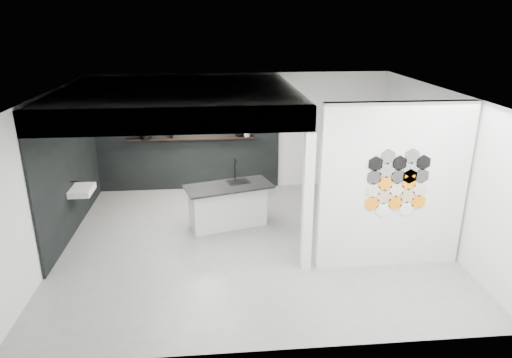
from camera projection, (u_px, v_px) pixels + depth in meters
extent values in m
cube|color=slate|center=(252.00, 242.00, 8.63)|extent=(7.00, 6.00, 0.01)
cube|color=silver|center=(393.00, 187.00, 7.42)|extent=(2.45, 0.15, 2.80)
cube|color=black|center=(188.00, 143.00, 10.91)|extent=(4.40, 0.04, 2.35)
cube|color=black|center=(70.00, 171.00, 8.87)|extent=(0.04, 4.00, 2.35)
cube|color=silver|center=(179.00, 99.00, 8.60)|extent=(4.40, 4.00, 0.40)
cube|color=silver|center=(308.00, 203.00, 7.37)|extent=(0.16, 0.16, 2.35)
cube|color=silver|center=(170.00, 121.00, 6.80)|extent=(4.40, 0.16, 0.40)
cube|color=silver|center=(82.00, 190.00, 8.82)|extent=(0.40, 0.60, 0.12)
cube|color=black|center=(191.00, 139.00, 10.78)|extent=(3.00, 0.15, 0.04)
cube|color=silver|center=(228.00, 206.00, 9.17)|extent=(1.58, 0.94, 0.85)
cube|color=black|center=(229.00, 186.00, 8.95)|extent=(1.83, 1.18, 0.04)
cube|color=black|center=(238.00, 182.00, 9.14)|extent=(0.53, 0.49, 0.01)
cylinder|color=black|center=(235.00, 170.00, 9.25)|extent=(0.03, 0.03, 0.40)
torus|color=black|center=(236.00, 161.00, 9.13)|extent=(0.06, 0.14, 0.14)
cylinder|color=black|center=(145.00, 135.00, 10.65)|extent=(0.30, 0.30, 0.19)
ellipsoid|color=black|center=(239.00, 133.00, 10.84)|extent=(0.24, 0.24, 0.16)
cylinder|color=gray|center=(247.00, 134.00, 10.87)|extent=(0.15, 0.15, 0.10)
cylinder|color=gray|center=(248.00, 134.00, 10.87)|extent=(0.10, 0.10, 0.13)
cylinder|color=black|center=(172.00, 135.00, 10.70)|extent=(0.08, 0.08, 0.16)
cylinder|color=black|center=(150.00, 137.00, 10.67)|extent=(0.09, 0.09, 0.09)
cylinder|color=orange|center=(372.00, 204.00, 7.38)|extent=(0.26, 0.02, 0.26)
cylinder|color=beige|center=(373.00, 191.00, 7.31)|extent=(0.26, 0.02, 0.26)
cylinder|color=#2D2D2D|center=(374.00, 177.00, 7.23)|extent=(0.26, 0.02, 0.26)
cylinder|color=black|center=(376.00, 164.00, 7.16)|extent=(0.26, 0.02, 0.26)
cylinder|color=white|center=(383.00, 209.00, 7.44)|extent=(0.26, 0.02, 0.26)
cylinder|color=tan|center=(384.00, 197.00, 7.36)|extent=(0.26, 0.02, 0.26)
cylinder|color=orange|center=(386.00, 184.00, 7.29)|extent=(0.26, 0.02, 0.26)
cylinder|color=silver|center=(387.00, 170.00, 7.21)|extent=(0.26, 0.02, 0.26)
cylinder|color=black|center=(388.00, 157.00, 7.14)|extent=(0.26, 0.02, 0.26)
cylinder|color=orange|center=(395.00, 203.00, 7.42)|extent=(0.26, 0.02, 0.26)
cylinder|color=beige|center=(397.00, 190.00, 7.34)|extent=(0.26, 0.02, 0.26)
cylinder|color=#2D2D2D|center=(398.00, 177.00, 7.27)|extent=(0.26, 0.02, 0.26)
cylinder|color=black|center=(400.00, 163.00, 7.19)|extent=(0.26, 0.02, 0.26)
cylinder|color=white|center=(406.00, 209.00, 7.47)|extent=(0.26, 0.02, 0.26)
cylinder|color=tan|center=(408.00, 196.00, 7.40)|extent=(0.26, 0.02, 0.26)
cylinder|color=orange|center=(409.00, 183.00, 7.32)|extent=(0.26, 0.02, 0.26)
cylinder|color=silver|center=(411.00, 170.00, 7.25)|extent=(0.26, 0.02, 0.26)
cylinder|color=black|center=(412.00, 156.00, 7.17)|extent=(0.26, 0.02, 0.26)
cylinder|color=orange|center=(418.00, 202.00, 7.45)|extent=(0.26, 0.02, 0.26)
cylinder|color=beige|center=(420.00, 189.00, 7.38)|extent=(0.26, 0.02, 0.26)
cylinder|color=#2D2D2D|center=(422.00, 176.00, 7.30)|extent=(0.26, 0.02, 0.26)
cylinder|color=black|center=(423.00, 162.00, 7.22)|extent=(0.26, 0.02, 0.26)
cylinder|color=orange|center=(410.00, 176.00, 7.28)|extent=(0.26, 0.02, 0.26)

